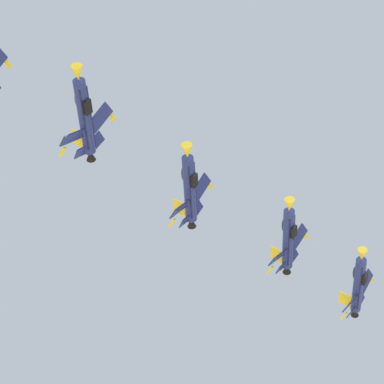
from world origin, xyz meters
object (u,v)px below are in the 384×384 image
at_px(fighter_jet_left_wing, 84,115).
at_px(fighter_jet_left_outer, 288,238).
at_px(fighter_jet_right_wing, 189,188).
at_px(fighter_jet_right_outer, 358,284).

height_order(fighter_jet_left_wing, fighter_jet_left_outer, fighter_jet_left_outer).
height_order(fighter_jet_right_wing, fighter_jet_left_outer, fighter_jet_left_outer).
bearing_deg(fighter_jet_right_outer, fighter_jet_left_wing, 43.30).
relative_size(fighter_jet_left_wing, fighter_jet_right_outer, 1.00).
height_order(fighter_jet_left_wing, fighter_jet_right_wing, fighter_jet_right_wing).
relative_size(fighter_jet_left_outer, fighter_jet_right_outer, 1.00).
relative_size(fighter_jet_left_wing, fighter_jet_left_outer, 1.00).
relative_size(fighter_jet_right_wing, fighter_jet_left_outer, 1.00).
bearing_deg(fighter_jet_right_wing, fighter_jet_left_outer, -140.19).
bearing_deg(fighter_jet_right_outer, fighter_jet_left_outer, 44.57).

